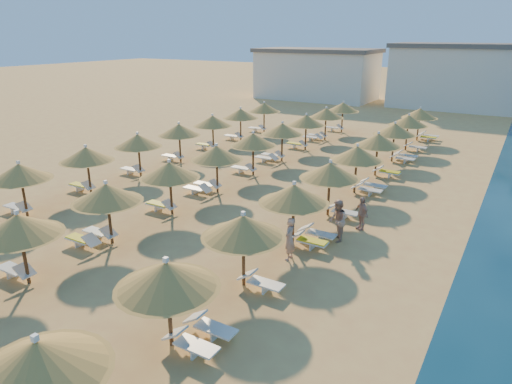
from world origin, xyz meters
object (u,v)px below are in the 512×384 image
Objects in this scene: parasol_row_east at (330,172)px; beachgoer_b at (337,221)px; beachgoer_c at (362,213)px; beachgoer_a at (289,239)px; parasol_row_west at (217,154)px.

parasol_row_east is 22.44× the size of beachgoer_b.
beachgoer_c is (0.49, 1.70, -0.14)m from beachgoer_b.
beachgoer_b is 1.05× the size of beachgoer_a.
parasol_row_west is (-6.58, 0.00, 0.00)m from parasol_row_east.
parasol_row_east is 3.21m from beachgoer_b.
parasol_row_west reaches higher than beachgoer_b.
parasol_row_east is 6.58m from parasol_row_west.
beachgoer_c is at bearing -5.84° from parasol_row_west.
beachgoer_a is at bearing -70.44° from beachgoer_c.
beachgoer_b is at bearing -67.51° from beachgoer_c.
beachgoer_c is (1.94, -0.87, -1.42)m from parasol_row_east.
parasol_row_east is at bearing -165.60° from beachgoer_c.
beachgoer_b is 1.77m from beachgoer_c.
beachgoer_c is (8.51, -0.87, -1.42)m from parasol_row_west.
parasol_row_east reaches higher than beachgoer_a.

